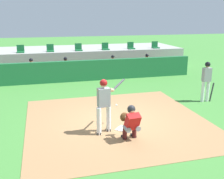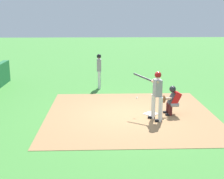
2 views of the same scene
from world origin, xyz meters
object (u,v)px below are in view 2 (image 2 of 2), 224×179
Objects in this scene: home_plate at (151,114)px; on_deck_batter at (99,69)px; batter_at_plate at (157,93)px; catcher_crouched at (172,99)px.

home_plate is 0.25× the size of on_deck_batter.
home_plate is 4.95m from on_deck_batter.
catcher_crouched is at bearing -47.69° from batter_at_plate.
batter_at_plate is at bearing -173.51° from home_plate.
batter_at_plate is at bearing 132.31° from catcher_crouched.
on_deck_batter is at bearing 24.41° from home_plate.
home_plate is at bearing 88.19° from catcher_crouched.
home_plate is 0.98m from catcher_crouched.
catcher_crouched is (-0.02, -0.79, 0.58)m from home_plate.
on_deck_batter is (5.09, 2.08, -0.02)m from batter_at_plate.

